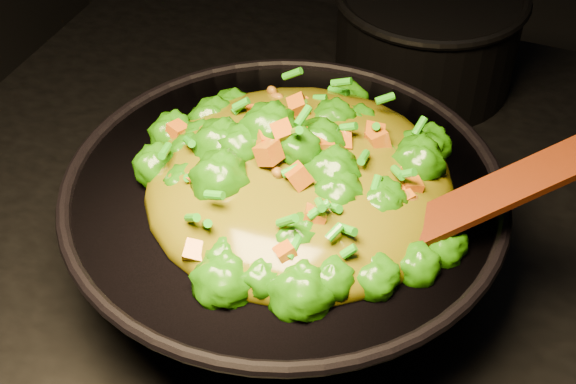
% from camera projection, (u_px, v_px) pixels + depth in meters
% --- Properties ---
extents(wok, '(0.42, 0.42, 0.12)m').
position_uv_depth(wok, '(284.00, 230.00, 0.80)').
color(wok, black).
rests_on(wok, stovetop).
extents(stir_fry, '(0.36, 0.36, 0.10)m').
position_uv_depth(stir_fry, '(300.00, 149.00, 0.72)').
color(stir_fry, '#1F6307').
rests_on(stir_fry, wok).
extents(spatula, '(0.23, 0.17, 0.11)m').
position_uv_depth(spatula, '(484.00, 199.00, 0.68)').
color(spatula, '#381306').
rests_on(spatula, wok).
extents(back_pot, '(0.29, 0.29, 0.13)m').
position_uv_depth(back_pot, '(426.00, 37.00, 1.04)').
color(back_pot, black).
rests_on(back_pot, stovetop).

